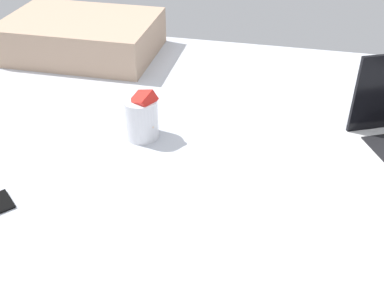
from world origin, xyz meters
TOP-DOWN VIEW (x-y plane):
  - bed_mattress at (0.00, 0.00)cm, footprint 180.00×140.00cm
  - snack_cup at (-12.50, -0.24)cm, footprint 9.28×9.00cm
  - pillow at (-49.94, 48.00)cm, footprint 52.00×36.00cm

SIDE VIEW (x-z plane):
  - bed_mattress at x=0.00cm, z-range 0.00..18.00cm
  - snack_cup at x=-12.50cm, z-range 16.89..30.96cm
  - pillow at x=-49.94cm, z-range 18.00..31.00cm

